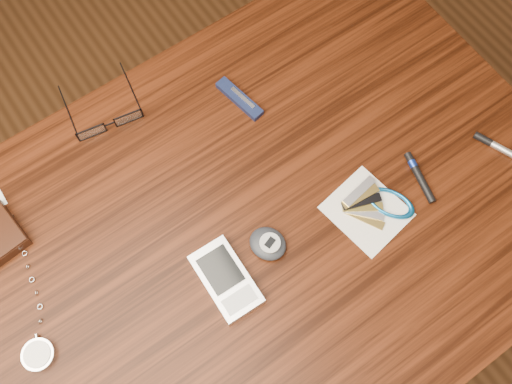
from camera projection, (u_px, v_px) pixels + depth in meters
ground at (253, 313)px, 1.56m from camera, size 3.80×3.80×0.00m
desk at (252, 248)px, 0.96m from camera, size 1.00×0.70×0.75m
eyeglasses at (109, 122)px, 0.92m from camera, size 0.13×0.13×0.02m
pocket_watch at (35, 345)px, 0.79m from camera, size 0.11×0.35×0.01m
pda_phone at (226, 279)px, 0.82m from camera, size 0.07×0.12×0.02m
pedometer at (268, 244)px, 0.84m from camera, size 0.07×0.07×0.02m
notepad_keys at (377, 206)px, 0.87m from camera, size 0.14×0.13×0.01m
pocket_knife at (240, 99)px, 0.94m from camera, size 0.04×0.10×0.01m
silver_pen at (508, 152)px, 0.90m from camera, size 0.06×0.13×0.01m
black_blue_pen at (419, 176)px, 0.89m from camera, size 0.03×0.09×0.01m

